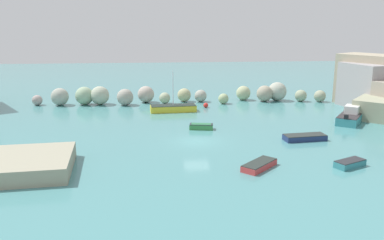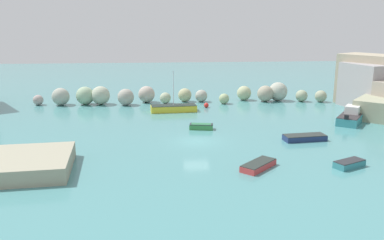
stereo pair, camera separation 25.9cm
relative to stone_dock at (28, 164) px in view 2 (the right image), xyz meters
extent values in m
plane|color=teal|center=(13.96, 7.06, -0.64)|extent=(160.00, 160.00, 0.00)
cube|color=#9F9798|center=(38.92, 21.38, 2.36)|extent=(6.74, 7.72, 5.99)
cube|color=tan|center=(39.78, 23.34, 2.88)|extent=(8.13, 8.90, 7.04)
sphere|color=#AB9A95|center=(-6.46, 26.92, 0.08)|extent=(1.43, 1.43, 1.43)
sphere|color=#A7A99A|center=(-3.26, 26.62, 0.58)|extent=(2.43, 2.43, 2.43)
sphere|color=#99B591|center=(0.10, 26.76, 0.63)|extent=(2.54, 2.54, 2.54)
sphere|color=#ACB49C|center=(2.27, 26.58, 0.67)|extent=(2.61, 2.61, 2.61)
sphere|color=#A39F92|center=(5.84, 25.81, 0.51)|extent=(2.30, 2.30, 2.30)
sphere|color=#B1A598|center=(8.71, 27.60, 0.55)|extent=(2.38, 2.38, 2.38)
sphere|color=#A5B090|center=(11.40, 26.57, 0.15)|extent=(1.58, 1.58, 1.58)
sphere|color=tan|center=(14.28, 27.66, 0.34)|extent=(1.96, 1.96, 1.96)
sphere|color=#A5A596|center=(16.67, 27.30, 0.25)|extent=(1.77, 1.77, 1.77)
sphere|color=#A2B483|center=(19.76, 25.56, 0.10)|extent=(1.47, 1.47, 1.47)
sphere|color=#ADB488|center=(23.19, 28.11, 0.42)|extent=(2.12, 2.12, 2.12)
sphere|color=#9F9882|center=(26.06, 26.73, 0.54)|extent=(2.35, 2.35, 2.35)
sphere|color=#A9AD9C|center=(28.09, 27.22, 0.74)|extent=(2.75, 2.75, 2.75)
sphere|color=#9AA484|center=(31.37, 26.23, 0.22)|extent=(1.71, 1.71, 1.71)
sphere|color=#999E80|center=(34.06, 25.70, 0.21)|extent=(1.69, 1.69, 1.69)
sphere|color=#9EAF80|center=(37.48, 26.13, -0.04)|extent=(1.20, 1.20, 1.20)
cube|color=#9D9981|center=(0.00, 0.00, 0.00)|extent=(7.17, 7.52, 1.27)
sphere|color=red|center=(16.90, 23.05, -0.30)|extent=(0.67, 0.67, 0.67)
cube|color=#378242|center=(14.94, 11.66, -0.37)|extent=(2.67, 1.48, 0.53)
cube|color=#282D32|center=(14.94, 11.66, -0.07)|extent=(2.61, 1.45, 0.06)
cube|color=#2D7047|center=(14.94, 11.66, -0.06)|extent=(2.27, 1.26, 0.08)
cube|color=gold|center=(12.35, 21.02, -0.23)|extent=(6.05, 2.37, 0.81)
cube|color=#202B26|center=(12.35, 21.02, 0.20)|extent=(5.93, 2.32, 0.06)
cylinder|color=silver|center=(12.35, 21.02, 2.43)|extent=(0.10, 0.10, 4.52)
cube|color=teal|center=(32.51, 13.03, -0.18)|extent=(4.88, 5.52, 0.92)
cube|color=#2F2A2C|center=(32.51, 13.03, 0.31)|extent=(4.78, 5.41, 0.06)
cube|color=silver|center=(33.08, 13.80, 0.75)|extent=(2.38, 2.48, 0.95)
cube|color=black|center=(31.06, 11.05, 0.53)|extent=(0.57, 0.55, 0.50)
cube|color=#C93C3C|center=(18.16, -0.93, -0.40)|extent=(3.41, 3.41, 0.47)
cube|color=#272F2C|center=(18.16, -0.93, -0.14)|extent=(3.34, 3.34, 0.06)
cube|color=navy|center=(24.68, 6.48, -0.38)|extent=(4.29, 1.91, 0.52)
cube|color=#2A312E|center=(24.68, 6.48, -0.09)|extent=(4.21, 1.88, 0.06)
cube|color=teal|center=(25.56, -1.27, -0.39)|extent=(2.88, 2.17, 0.50)
cube|color=#282A2E|center=(25.56, -1.27, -0.10)|extent=(2.83, 2.13, 0.06)
camera|label=1|loc=(9.90, -31.27, 10.81)|focal=38.29mm
camera|label=2|loc=(10.16, -31.29, 10.81)|focal=38.29mm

